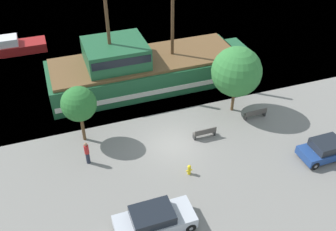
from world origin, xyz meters
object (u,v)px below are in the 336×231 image
at_px(bench_promenade_east, 205,133).
at_px(bench_promenade_west, 256,113).
at_px(moored_boat_dockside, 9,47).
at_px(pedestrian_walking_near, 87,153).
at_px(parked_car_curb_mid, 327,149).
at_px(pirate_ship, 143,68).
at_px(fire_hydrant, 189,169).
at_px(parked_car_curb_front, 154,220).

bearing_deg(bench_promenade_east, bench_promenade_west, 10.19).
distance_m(moored_boat_dockside, pedestrian_walking_near, 19.79).
bearing_deg(parked_car_curb_mid, bench_promenade_east, 146.30).
bearing_deg(pedestrian_walking_near, parked_car_curb_mid, -17.28).
height_order(pirate_ship, bench_promenade_west, pirate_ship).
distance_m(parked_car_curb_mid, pedestrian_walking_near, 16.57).
relative_size(moored_boat_dockside, pedestrian_walking_near, 4.02).
xyz_separation_m(moored_boat_dockside, bench_promenade_east, (13.60, -19.33, -0.22)).
relative_size(moored_boat_dockside, parked_car_curb_mid, 1.85).
height_order(parked_car_curb_mid, pedestrian_walking_near, pedestrian_walking_near).
height_order(pirate_ship, pedestrian_walking_near, pirate_ship).
distance_m(moored_boat_dockside, fire_hydrant, 25.06).
relative_size(pirate_ship, parked_car_curb_mid, 4.69).
xyz_separation_m(parked_car_curb_front, bench_promenade_west, (10.83, 7.37, -0.30)).
relative_size(moored_boat_dockside, parked_car_curb_front, 1.57).
bearing_deg(bench_promenade_west, bench_promenade_east, -169.81).
distance_m(pirate_ship, pedestrian_walking_near, 10.87).
height_order(parked_car_curb_mid, bench_promenade_west, parked_car_curb_mid).
distance_m(parked_car_curb_front, parked_car_curb_mid, 13.29).
bearing_deg(pedestrian_walking_near, parked_car_curb_front, -68.33).
xyz_separation_m(parked_car_curb_front, fire_hydrant, (3.52, 3.36, -0.33)).
distance_m(pirate_ship, bench_promenade_west, 10.66).
xyz_separation_m(pirate_ship, bench_promenade_west, (6.97, -7.97, -1.17)).
bearing_deg(moored_boat_dockside, bench_promenade_west, -45.12).
xyz_separation_m(bench_promenade_east, pedestrian_walking_near, (-8.69, 0.16, 0.48)).
bearing_deg(moored_boat_dockside, pedestrian_walking_near, -75.64).
bearing_deg(pirate_ship, parked_car_curb_front, -104.12).
height_order(parked_car_curb_front, bench_promenade_east, parked_car_curb_front).
relative_size(pirate_ship, fire_hydrant, 23.92).
bearing_deg(pirate_ship, parked_car_curb_mid, -55.58).
bearing_deg(fire_hydrant, bench_promenade_west, 28.70).
bearing_deg(pedestrian_walking_near, bench_promenade_east, -1.09).
xyz_separation_m(pirate_ship, moored_boat_dockside, (-11.42, 10.50, -0.96)).
relative_size(parked_car_curb_front, parked_car_curb_mid, 1.18).
bearing_deg(pedestrian_walking_near, moored_boat_dockside, 104.36).
bearing_deg(fire_hydrant, parked_car_curb_mid, -9.47).
distance_m(pirate_ship, moored_boat_dockside, 15.54).
height_order(fire_hydrant, bench_promenade_east, bench_promenade_east).
height_order(pirate_ship, moored_boat_dockside, pirate_ship).
bearing_deg(bench_promenade_east, pirate_ship, 103.86).
relative_size(parked_car_curb_mid, bench_promenade_east, 2.24).
xyz_separation_m(parked_car_curb_front, pedestrian_walking_near, (-2.65, 6.67, 0.18)).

